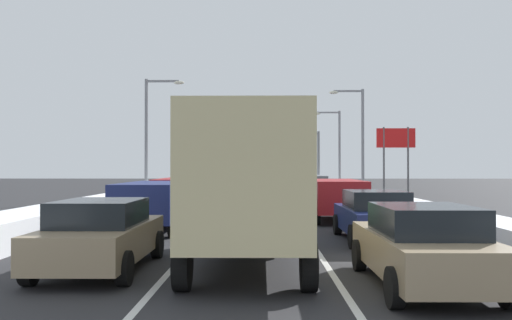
{
  "coord_description": "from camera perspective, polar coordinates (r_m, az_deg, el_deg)",
  "views": [
    {
      "loc": [
        0.26,
        -4.02,
        2.22
      ],
      "look_at": [
        -0.3,
        43.5,
        2.81
      ],
      "focal_mm": 37.88,
      "sensor_mm": 36.0,
      "label": 1
    }
  ],
  "objects": [
    {
      "name": "sedan_tan_right_lane_nearest",
      "position": [
        10.51,
        17.23,
        -8.64
      ],
      "size": [
        2.0,
        4.5,
        1.51
      ],
      "color": "#937F60",
      "rests_on": "ground"
    },
    {
      "name": "suv_silver_center_lane_third",
      "position": [
        26.44,
        0.48,
        -3.32
      ],
      "size": [
        2.16,
        4.9,
        1.67
      ],
      "color": "#B7BABF",
      "rests_on": "ground"
    },
    {
      "name": "sedan_black_right_lane_fourth",
      "position": [
        28.47,
        7.35,
        -3.63
      ],
      "size": [
        2.0,
        4.5,
        1.51
      ],
      "color": "black",
      "rests_on": "ground"
    },
    {
      "name": "traffic_light_gantry",
      "position": [
        60.85,
        1.66,
        1.8
      ],
      "size": [
        14.0,
        0.47,
        6.2
      ],
      "color": "slate",
      "rests_on": "ground"
    },
    {
      "name": "suv_white_center_lane_fourth",
      "position": [
        33.61,
        0.59,
        -2.76
      ],
      "size": [
        2.16,
        4.9,
        1.67
      ],
      "color": "silver",
      "rests_on": "ground"
    },
    {
      "name": "box_truck_center_lane_nearest",
      "position": [
        12.05,
        -0.76,
        -2.23
      ],
      "size": [
        2.53,
        7.2,
        3.36
      ],
      "color": "#38383D",
      "rests_on": "ground"
    },
    {
      "name": "sedan_navy_right_lane_second",
      "position": [
        16.5,
        12.43,
        -5.75
      ],
      "size": [
        2.0,
        4.5,
        1.51
      ],
      "color": "navy",
      "rests_on": "ground"
    },
    {
      "name": "lane_stripe_between_center_lane_and_left_lane",
      "position": [
        32.54,
        -2.79,
        -4.61
      ],
      "size": [
        0.14,
        62.45,
        0.01
      ],
      "primitive_type": "cube",
      "color": "silver",
      "rests_on": "ground"
    },
    {
      "name": "suv_navy_left_lane_second",
      "position": [
        19.09,
        -10.76,
        -4.31
      ],
      "size": [
        2.16,
        4.9,
        1.67
      ],
      "color": "navy",
      "rests_on": "ground"
    },
    {
      "name": "ground_plane",
      "position": [
        26.82,
        0.12,
        -5.45
      ],
      "size": [
        147.62,
        147.62,
        0.0
      ],
      "primitive_type": "plane",
      "color": "#28282B"
    },
    {
      "name": "sedan_green_center_lane_second",
      "position": [
        20.09,
        0.04,
        -4.86
      ],
      "size": [
        2.0,
        4.5,
        1.51
      ],
      "color": "#1E5633",
      "rests_on": "ground"
    },
    {
      "name": "suv_gray_right_lane_fifth",
      "position": [
        34.31,
        5.54,
        -2.72
      ],
      "size": [
        2.16,
        4.9,
        1.67
      ],
      "color": "slate",
      "rests_on": "ground"
    },
    {
      "name": "suv_maroon_center_lane_fifth",
      "position": [
        40.17,
        0.12,
        -2.43
      ],
      "size": [
        2.16,
        4.9,
        1.67
      ],
      "color": "maroon",
      "rests_on": "ground"
    },
    {
      "name": "sedan_black_left_lane_fourth",
      "position": [
        31.63,
        -6.43,
        -3.34
      ],
      "size": [
        2.0,
        4.5,
        1.51
      ],
      "color": "black",
      "rests_on": "ground"
    },
    {
      "name": "sedan_gray_left_lane_fifth",
      "position": [
        38.44,
        -4.57,
        -2.88
      ],
      "size": [
        2.0,
        4.5,
        1.51
      ],
      "color": "slate",
      "rests_on": "ground"
    },
    {
      "name": "street_lamp_left_mid",
      "position": [
        37.0,
        -10.96,
        3.41
      ],
      "size": [
        2.66,
        0.36,
        8.13
      ],
      "color": "gray",
      "rests_on": "ground"
    },
    {
      "name": "lane_stripe_between_right_lane_and_center_lane",
      "position": [
        32.51,
        3.22,
        -4.61
      ],
      "size": [
        0.14,
        62.45,
        0.01
      ],
      "primitive_type": "cube",
      "color": "silver",
      "rests_on": "ground"
    },
    {
      "name": "snow_bank_right_shoulder",
      "position": [
        33.15,
        12.43,
        -3.94
      ],
      "size": [
        1.55,
        62.45,
        0.68
      ],
      "primitive_type": "cube",
      "color": "white",
      "rests_on": "ground"
    },
    {
      "name": "suv_red_left_lane_third",
      "position": [
        25.3,
        -7.92,
        -3.43
      ],
      "size": [
        2.16,
        4.9,
        1.67
      ],
      "color": "maroon",
      "rests_on": "ground"
    },
    {
      "name": "street_lamp_right_near",
      "position": [
        41.65,
        10.72,
        2.94
      ],
      "size": [
        2.66,
        0.36,
        8.11
      ],
      "color": "gray",
      "rests_on": "ground"
    },
    {
      "name": "roadside_sign_right",
      "position": [
        46.13,
        14.56,
        1.55
      ],
      "size": [
        3.2,
        0.16,
        5.5
      ],
      "color": "#59595B",
      "rests_on": "ground"
    },
    {
      "name": "snow_bank_left_shoulder",
      "position": [
        33.26,
        -11.96,
        -3.8
      ],
      "size": [
        2.0,
        62.45,
        0.83
      ],
      "primitive_type": "cube",
      "color": "white",
      "rests_on": "ground"
    },
    {
      "name": "suv_red_right_lane_third",
      "position": [
        22.44,
        8.4,
        -3.78
      ],
      "size": [
        2.16,
        4.9,
        1.67
      ],
      "color": "maroon",
      "rests_on": "ground"
    },
    {
      "name": "sedan_tan_left_lane_nearest",
      "position": [
        12.11,
        -16.02,
        -7.58
      ],
      "size": [
        2.0,
        4.5,
        1.51
      ],
      "color": "#937F60",
      "rests_on": "ground"
    },
    {
      "name": "street_lamp_right_mid",
      "position": [
        52.81,
        8.4,
        1.89
      ],
      "size": [
        2.66,
        0.36,
        7.63
      ],
      "color": "gray",
      "rests_on": "ground"
    }
  ]
}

